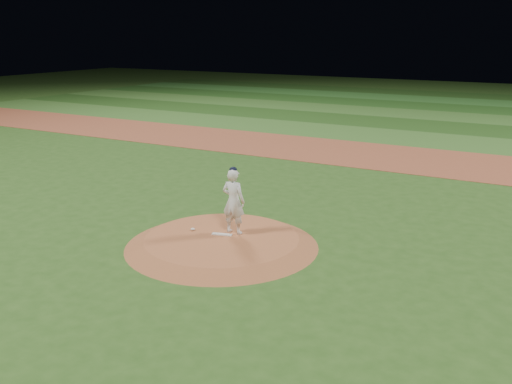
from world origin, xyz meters
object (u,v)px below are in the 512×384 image
(pitchers_mound, at_px, (222,242))
(pitching_rubber, at_px, (222,234))
(rosin_bag, at_px, (193,229))
(pitcher_on_mound, at_px, (234,201))

(pitchers_mound, relative_size, pitching_rubber, 9.28)
(pitchers_mound, bearing_deg, pitching_rubber, 121.11)
(pitching_rubber, xyz_separation_m, rosin_bag, (-0.96, -0.09, 0.02))
(pitchers_mound, height_order, pitching_rubber, pitching_rubber)
(pitchers_mound, xyz_separation_m, pitching_rubber, (-0.11, 0.18, 0.14))
(rosin_bag, bearing_deg, pitcher_on_mound, 18.86)
(pitchers_mound, relative_size, pitcher_on_mound, 2.79)
(pitching_rubber, distance_m, pitcher_on_mound, 1.03)
(pitchers_mound, bearing_deg, rosin_bag, 175.08)
(pitcher_on_mound, bearing_deg, rosin_bag, -161.14)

